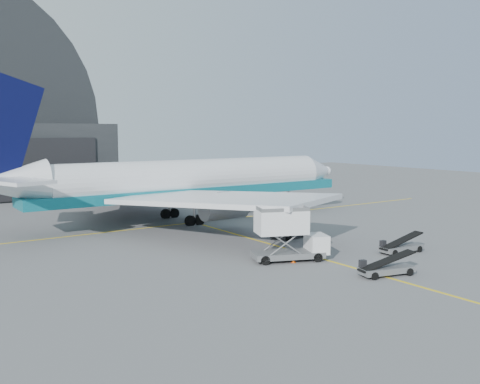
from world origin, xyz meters
TOP-DOWN VIEW (x-y plane):
  - ground at (0.00, 0.00)m, footprint 200.00×200.00m
  - taxi_lines at (0.00, 12.67)m, footprint 80.00×42.12m
  - distant_bldg_a at (38.00, 72.00)m, footprint 14.00×8.00m
  - distant_bldg_b at (55.00, 68.00)m, footprint 8.00×6.00m
  - airliner at (-0.89, 21.58)m, footprint 48.85×47.37m
  - catering_truck at (-2.85, -0.76)m, footprint 6.71×4.44m
  - pushback_tug at (3.68, 6.69)m, footprint 3.89×2.63m
  - belt_loader_a at (0.31, -8.56)m, footprint 4.71×2.41m
  - belt_loader_b at (7.38, -4.24)m, footprint 4.58×1.85m
  - traffic_cone at (-2.88, -1.60)m, footprint 0.33×0.33m

SIDE VIEW (x-z plane):
  - ground at x=0.00m, z-range 0.00..0.00m
  - distant_bldg_a at x=38.00m, z-range -2.00..2.00m
  - distant_bldg_b at x=55.00m, z-range -1.40..1.40m
  - taxi_lines at x=0.00m, z-range 0.00..0.02m
  - traffic_cone at x=-2.88m, z-range -0.01..0.46m
  - belt_loader_b at x=7.38m, z-range -0.33..1.40m
  - belt_loader_a at x=0.31m, z-range -0.34..1.42m
  - pushback_tug at x=3.68m, z-range -0.21..1.47m
  - catering_truck at x=-2.85m, z-range 0.03..4.36m
  - airliner at x=-0.89m, z-range -3.77..13.37m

